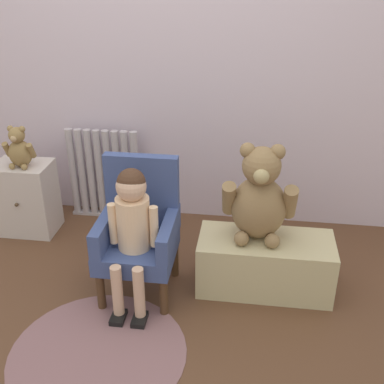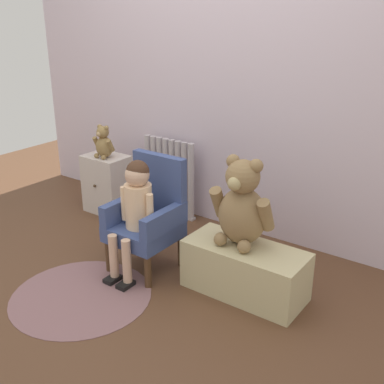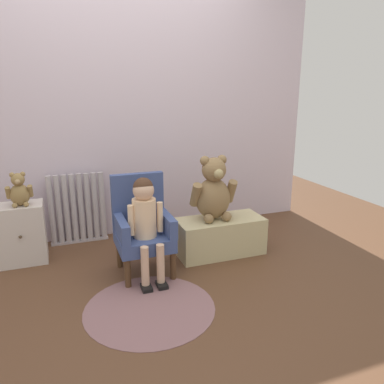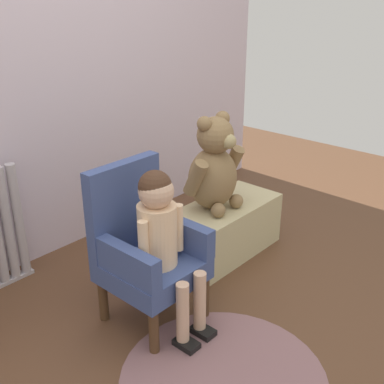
{
  "view_description": "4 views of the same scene",
  "coord_description": "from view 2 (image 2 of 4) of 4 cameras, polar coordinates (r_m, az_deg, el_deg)",
  "views": [
    {
      "loc": [
        0.57,
        -1.7,
        1.68
      ],
      "look_at": [
        0.28,
        0.43,
        0.59
      ],
      "focal_mm": 45.0,
      "sensor_mm": 36.0,
      "label": 1
    },
    {
      "loc": [
        1.87,
        -1.7,
        1.62
      ],
      "look_at": [
        0.35,
        0.39,
        0.6
      ],
      "focal_mm": 45.0,
      "sensor_mm": 36.0,
      "label": 2
    },
    {
      "loc": [
        -0.56,
        -2.17,
        1.34
      ],
      "look_at": [
        0.41,
        0.44,
        0.57
      ],
      "focal_mm": 35.0,
      "sensor_mm": 36.0,
      "label": 3
    },
    {
      "loc": [
        -1.26,
        -1.0,
        1.44
      ],
      "look_at": [
        0.36,
        0.44,
        0.5
      ],
      "focal_mm": 45.0,
      "sensor_mm": 36.0,
      "label": 4
    }
  ],
  "objects": [
    {
      "name": "back_wall",
      "position": [
        3.53,
        3.78,
        14.62
      ],
      "size": [
        3.8,
        0.05,
        2.4
      ],
      "primitive_type": "cube",
      "color": "silver",
      "rests_on": "ground_plane"
    },
    {
      "name": "ground_plane",
      "position": [
        3.0,
        -10.17,
        -11.58
      ],
      "size": [
        6.0,
        6.0,
        0.0
      ],
      "primitive_type": "plane",
      "color": "brown"
    },
    {
      "name": "floor_rug",
      "position": [
        2.98,
        -13.0,
        -11.91
      ],
      "size": [
        0.83,
        0.83,
        0.01
      ],
      "primitive_type": "cylinder",
      "color": "#845D60",
      "rests_on": "ground_plane"
    },
    {
      "name": "large_teddy_bear",
      "position": [
        2.76,
        5.95,
        -1.71
      ],
      "size": [
        0.38,
        0.27,
        0.53
      ],
      "color": "olive",
      "rests_on": "low_bench"
    },
    {
      "name": "child_figure",
      "position": [
        2.95,
        -6.64,
        -1.18
      ],
      "size": [
        0.25,
        0.35,
        0.75
      ],
      "color": "beige",
      "rests_on": "ground_plane"
    },
    {
      "name": "low_bench",
      "position": [
        2.89,
        6.27,
        -9.19
      ],
      "size": [
        0.72,
        0.32,
        0.31
      ],
      "primitive_type": "cube",
      "color": "#C4B786",
      "rests_on": "ground_plane"
    },
    {
      "name": "small_dresser",
      "position": [
        4.0,
        -10.0,
        0.97
      ],
      "size": [
        0.35,
        0.28,
        0.48
      ],
      "color": "beige",
      "rests_on": "ground_plane"
    },
    {
      "name": "radiator",
      "position": [
        3.87,
        -2.73,
        1.73
      ],
      "size": [
        0.5,
        0.05,
        0.63
      ],
      "color": "#B4ACB0",
      "rests_on": "ground_plane"
    },
    {
      "name": "child_armchair",
      "position": [
        3.08,
        -5.1,
        -2.82
      ],
      "size": [
        0.39,
        0.4,
        0.73
      ],
      "color": "#3C4D84",
      "rests_on": "ground_plane"
    },
    {
      "name": "small_teddy_bear",
      "position": [
        3.86,
        -10.42,
        5.69
      ],
      "size": [
        0.19,
        0.13,
        0.26
      ],
      "color": "olive",
      "rests_on": "small_dresser"
    }
  ]
}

